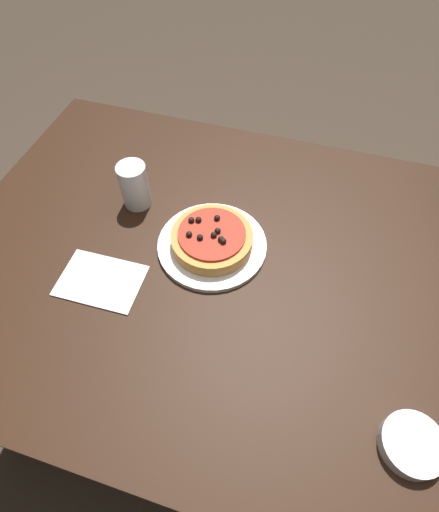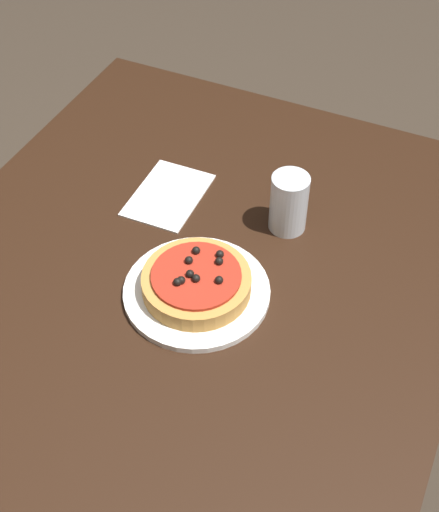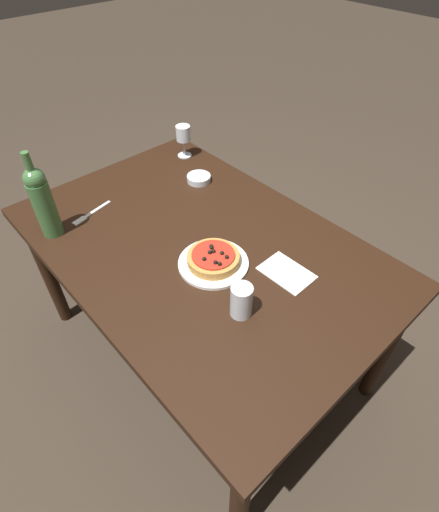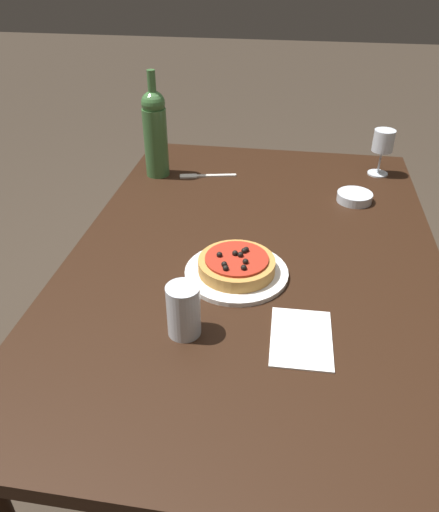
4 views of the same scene
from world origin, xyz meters
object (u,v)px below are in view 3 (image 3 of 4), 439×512
dining_table (200,259)px  dinner_plate (213,263)px  water_cup (241,301)px  fork (90,214)px  wine_glass (183,135)px  pizza (213,258)px  wine_bottle (42,201)px  side_bowl (199,178)px

dining_table → dinner_plate: dinner_plate is taller
water_cup → fork: bearing=7.6°
wine_glass → pizza: bearing=149.0°
wine_bottle → side_bowl: 0.66m
pizza → wine_glass: (0.66, -0.40, 0.08)m
water_cup → fork: (0.77, 0.10, -0.05)m
wine_glass → side_bowl: size_ratio=1.44×
dining_table → wine_glass: size_ratio=9.28×
dining_table → fork: fork is taller
dinner_plate → dining_table: bearing=-16.3°
side_bowl → fork: 0.50m
dinner_plate → wine_glass: size_ratio=1.62×
dinner_plate → fork: 0.58m
pizza → side_bowl: size_ratio=1.73×
fork → water_cup: bearing=85.3°
side_bowl → dining_table: bearing=140.2°
fork → side_bowl: bearing=155.4°
wine_bottle → water_cup: size_ratio=2.97×
wine_glass → dinner_plate: bearing=149.0°
dining_table → wine_bottle: size_ratio=4.17×
dining_table → dinner_plate: bearing=163.7°
dining_table → side_bowl: 0.43m
dining_table → fork: (0.43, 0.21, 0.08)m
side_bowl → fork: bearing=77.6°
wine_glass → side_bowl: wine_glass is taller
water_cup → fork: water_cup is taller
wine_glass → fork: wine_glass is taller
wine_bottle → side_bowl: bearing=-98.8°
pizza → side_bowl: pizza is taller
pizza → wine_glass: bearing=-31.0°
pizza → water_cup: (-0.22, 0.08, 0.03)m
dinner_plate → water_cup: bearing=160.0°
water_cup → fork: 0.77m
fork → wine_glass: bearing=178.7°
pizza → wine_bottle: wine_bottle is taller
water_cup → dinner_plate: bearing=-20.0°
dining_table → fork: size_ratio=7.53×
wine_bottle → side_bowl: wine_bottle is taller
dining_table → water_cup: 0.38m
wine_glass → water_cup: (-0.88, 0.48, -0.05)m
dining_table → wine_bottle: (0.42, 0.37, 0.23)m
wine_bottle → dinner_plate: bearing=-148.1°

